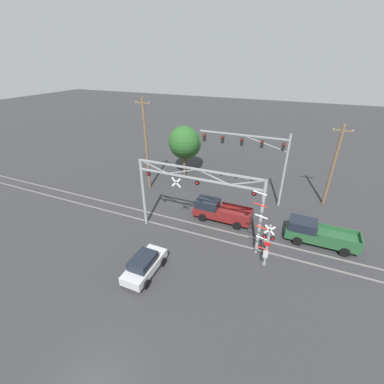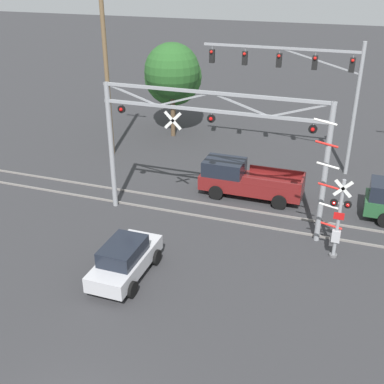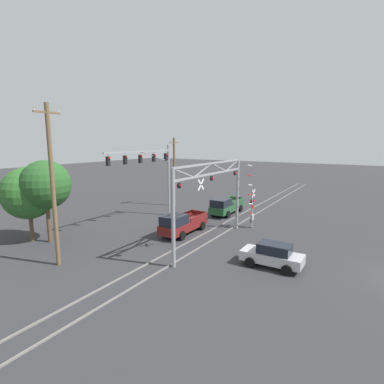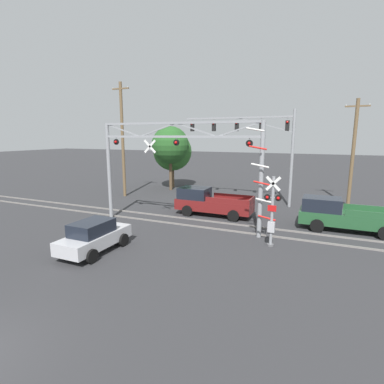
{
  "view_description": "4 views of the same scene",
  "coord_description": "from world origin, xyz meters",
  "px_view_note": "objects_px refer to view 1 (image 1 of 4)",
  "views": [
    {
      "loc": [
        6.91,
        -3.97,
        14.31
      ],
      "look_at": [
        -1.37,
        15.34,
        3.22
      ],
      "focal_mm": 24.0,
      "sensor_mm": 36.0,
      "label": 1
    },
    {
      "loc": [
        6.23,
        -7.01,
        11.88
      ],
      "look_at": [
        -0.69,
        12.53,
        1.84
      ],
      "focal_mm": 45.0,
      "sensor_mm": 36.0,
      "label": 2
    },
    {
      "loc": [
        -20.65,
        2.38,
        8.22
      ],
      "look_at": [
        2.11,
        16.3,
        3.7
      ],
      "focal_mm": 28.0,
      "sensor_mm": 36.0,
      "label": 3
    },
    {
      "loc": [
        8.38,
        -3.52,
        5.78
      ],
      "look_at": [
        1.61,
        11.94,
        2.6
      ],
      "focal_mm": 28.0,
      "sensor_mm": 36.0,
      "label": 4
    }
  ],
  "objects_px": {
    "background_tree_beyond_span": "(184,142)",
    "background_tree_far_left_verge": "(185,143)",
    "pickup_truck_following": "(317,233)",
    "utility_pole_left": "(146,145)",
    "crossing_gantry": "(197,194)",
    "pickup_truck_lead": "(219,211)",
    "utility_pole_right": "(333,166)",
    "crossing_signal_mast": "(266,244)",
    "traffic_signal_span": "(261,154)",
    "sedan_waiting": "(144,265)"
  },
  "relations": [
    {
      "from": "background_tree_beyond_span",
      "to": "background_tree_far_left_verge",
      "type": "xyz_separation_m",
      "value": [
        -0.56,
        1.57,
        -0.74
      ]
    },
    {
      "from": "pickup_truck_following",
      "to": "background_tree_beyond_span",
      "type": "bearing_deg",
      "value": 152.87
    },
    {
      "from": "utility_pole_left",
      "to": "background_tree_beyond_span",
      "type": "height_order",
      "value": "utility_pole_left"
    },
    {
      "from": "background_tree_far_left_verge",
      "to": "crossing_gantry",
      "type": "bearing_deg",
      "value": -61.74
    },
    {
      "from": "pickup_truck_lead",
      "to": "background_tree_far_left_verge",
      "type": "distance_m",
      "value": 12.98
    },
    {
      "from": "crossing_gantry",
      "to": "utility_pole_left",
      "type": "distance_m",
      "value": 11.38
    },
    {
      "from": "pickup_truck_lead",
      "to": "pickup_truck_following",
      "type": "distance_m",
      "value": 8.8
    },
    {
      "from": "background_tree_beyond_span",
      "to": "utility_pole_right",
      "type": "bearing_deg",
      "value": -2.29
    },
    {
      "from": "crossing_signal_mast",
      "to": "pickup_truck_following",
      "type": "distance_m",
      "value": 5.88
    },
    {
      "from": "traffic_signal_span",
      "to": "background_tree_far_left_verge",
      "type": "xyz_separation_m",
      "value": [
        -10.69,
        4.62,
        -1.48
      ]
    },
    {
      "from": "utility_pole_left",
      "to": "background_tree_far_left_verge",
      "type": "bearing_deg",
      "value": 72.74
    },
    {
      "from": "pickup_truck_lead",
      "to": "background_tree_far_left_verge",
      "type": "bearing_deg",
      "value": 129.55
    },
    {
      "from": "traffic_signal_span",
      "to": "background_tree_beyond_span",
      "type": "bearing_deg",
      "value": 163.23
    },
    {
      "from": "pickup_truck_lead",
      "to": "sedan_waiting",
      "type": "relative_size",
      "value": 1.41
    },
    {
      "from": "crossing_signal_mast",
      "to": "crossing_gantry",
      "type": "bearing_deg",
      "value": 168.95
    },
    {
      "from": "crossing_gantry",
      "to": "pickup_truck_lead",
      "type": "bearing_deg",
      "value": 74.54
    },
    {
      "from": "crossing_gantry",
      "to": "pickup_truck_following",
      "type": "bearing_deg",
      "value": 18.46
    },
    {
      "from": "background_tree_far_left_verge",
      "to": "pickup_truck_lead",
      "type": "bearing_deg",
      "value": -50.45
    },
    {
      "from": "traffic_signal_span",
      "to": "background_tree_beyond_span",
      "type": "xyz_separation_m",
      "value": [
        -10.13,
        3.05,
        -0.74
      ]
    },
    {
      "from": "crossing_signal_mast",
      "to": "background_tree_beyond_span",
      "type": "distance_m",
      "value": 18.12
    },
    {
      "from": "crossing_gantry",
      "to": "utility_pole_right",
      "type": "relative_size",
      "value": 1.25
    },
    {
      "from": "utility_pole_left",
      "to": "background_tree_beyond_span",
      "type": "bearing_deg",
      "value": 62.08
    },
    {
      "from": "traffic_signal_span",
      "to": "background_tree_far_left_verge",
      "type": "height_order",
      "value": "traffic_signal_span"
    },
    {
      "from": "traffic_signal_span",
      "to": "pickup_truck_following",
      "type": "distance_m",
      "value": 9.29
    },
    {
      "from": "utility_pole_right",
      "to": "background_tree_beyond_span",
      "type": "xyz_separation_m",
      "value": [
        -17.09,
        0.68,
        0.3
      ]
    },
    {
      "from": "pickup_truck_following",
      "to": "pickup_truck_lead",
      "type": "bearing_deg",
      "value": 178.79
    },
    {
      "from": "sedan_waiting",
      "to": "background_tree_beyond_span",
      "type": "xyz_separation_m",
      "value": [
        -4.66,
        17.17,
        3.96
      ]
    },
    {
      "from": "crossing_signal_mast",
      "to": "pickup_truck_following",
      "type": "bearing_deg",
      "value": 50.01
    },
    {
      "from": "crossing_signal_mast",
      "to": "traffic_signal_span",
      "type": "relative_size",
      "value": 0.66
    },
    {
      "from": "crossing_signal_mast",
      "to": "background_tree_beyond_span",
      "type": "height_order",
      "value": "background_tree_beyond_span"
    },
    {
      "from": "sedan_waiting",
      "to": "utility_pole_left",
      "type": "bearing_deg",
      "value": 120.15
    },
    {
      "from": "pickup_truck_following",
      "to": "utility_pole_left",
      "type": "bearing_deg",
      "value": 169.3
    },
    {
      "from": "background_tree_beyond_span",
      "to": "background_tree_far_left_verge",
      "type": "relative_size",
      "value": 1.09
    },
    {
      "from": "pickup_truck_lead",
      "to": "pickup_truck_following",
      "type": "bearing_deg",
      "value": -1.21
    },
    {
      "from": "pickup_truck_following",
      "to": "background_tree_beyond_span",
      "type": "xyz_separation_m",
      "value": [
        -16.27,
        8.34,
        3.8
      ]
    },
    {
      "from": "pickup_truck_following",
      "to": "crossing_signal_mast",
      "type": "bearing_deg",
      "value": -129.99
    },
    {
      "from": "crossing_gantry",
      "to": "utility_pole_left",
      "type": "height_order",
      "value": "utility_pole_left"
    },
    {
      "from": "sedan_waiting",
      "to": "background_tree_far_left_verge",
      "type": "bearing_deg",
      "value": 105.56
    },
    {
      "from": "pickup_truck_lead",
      "to": "utility_pole_right",
      "type": "relative_size",
      "value": 0.64
    },
    {
      "from": "utility_pole_left",
      "to": "background_tree_beyond_span",
      "type": "xyz_separation_m",
      "value": [
        2.54,
        4.79,
        -0.67
      ]
    },
    {
      "from": "utility_pole_left",
      "to": "traffic_signal_span",
      "type": "bearing_deg",
      "value": 7.79
    },
    {
      "from": "traffic_signal_span",
      "to": "background_tree_beyond_span",
      "type": "relative_size",
      "value": 1.38
    },
    {
      "from": "utility_pole_left",
      "to": "utility_pole_right",
      "type": "relative_size",
      "value": 1.22
    },
    {
      "from": "crossing_signal_mast",
      "to": "utility_pole_right",
      "type": "bearing_deg",
      "value": 69.41
    },
    {
      "from": "utility_pole_right",
      "to": "background_tree_beyond_span",
      "type": "distance_m",
      "value": 17.11
    },
    {
      "from": "pickup_truck_lead",
      "to": "traffic_signal_span",
      "type": "bearing_deg",
      "value": 62.42
    },
    {
      "from": "traffic_signal_span",
      "to": "utility_pole_right",
      "type": "relative_size",
      "value": 1.08
    },
    {
      "from": "crossing_gantry",
      "to": "pickup_truck_lead",
      "type": "xyz_separation_m",
      "value": [
        0.95,
        3.44,
        -3.39
      ]
    },
    {
      "from": "pickup_truck_following",
      "to": "background_tree_far_left_verge",
      "type": "relative_size",
      "value": 0.93
    },
    {
      "from": "pickup_truck_following",
      "to": "background_tree_beyond_span",
      "type": "height_order",
      "value": "background_tree_beyond_span"
    }
  ]
}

